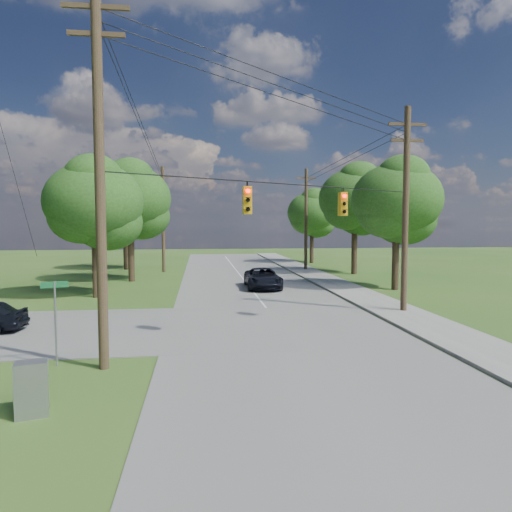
{
  "coord_description": "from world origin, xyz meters",
  "views": [
    {
      "loc": [
        -1.55,
        -14.26,
        4.57
      ],
      "look_at": [
        0.83,
        5.0,
        3.21
      ],
      "focal_mm": 32.0,
      "sensor_mm": 36.0,
      "label": 1
    }
  ],
  "objects": [
    {
      "name": "ground",
      "position": [
        0.0,
        0.0,
        0.0
      ],
      "size": [
        140.0,
        140.0,
        0.0
      ],
      "primitive_type": "plane",
      "color": "#2F5A1E",
      "rests_on": "ground"
    },
    {
      "name": "main_road",
      "position": [
        2.0,
        5.0,
        0.01
      ],
      "size": [
        10.0,
        100.0,
        0.03
      ],
      "primitive_type": "cube",
      "color": "gray",
      "rests_on": "ground"
    },
    {
      "name": "sidewalk_east",
      "position": [
        8.7,
        5.0,
        0.06
      ],
      "size": [
        2.6,
        100.0,
        0.12
      ],
      "primitive_type": "cube",
      "color": "#9F9D95",
      "rests_on": "ground"
    },
    {
      "name": "pole_sw",
      "position": [
        -4.6,
        0.4,
        6.23
      ],
      "size": [
        2.0,
        0.32,
        12.0
      ],
      "color": "brown",
      "rests_on": "ground"
    },
    {
      "name": "pole_ne",
      "position": [
        8.9,
        8.0,
        5.47
      ],
      "size": [
        2.0,
        0.32,
        10.5
      ],
      "color": "brown",
      "rests_on": "ground"
    },
    {
      "name": "pole_north_e",
      "position": [
        8.9,
        30.0,
        5.13
      ],
      "size": [
        2.0,
        0.32,
        10.0
      ],
      "color": "brown",
      "rests_on": "ground"
    },
    {
      "name": "pole_north_w",
      "position": [
        -5.0,
        30.0,
        5.13
      ],
      "size": [
        2.0,
        0.32,
        10.0
      ],
      "color": "brown",
      "rests_on": "ground"
    },
    {
      "name": "power_lines",
      "position": [
        1.5,
        11.54,
        9.15
      ],
      "size": [
        13.93,
        29.62,
        4.93
      ],
      "color": "black",
      "rests_on": "ground"
    },
    {
      "name": "traffic_signals",
      "position": [
        2.55,
        4.43,
        5.5
      ],
      "size": [
        4.91,
        3.27,
        1.05
      ],
      "color": "#E6A50D",
      "rests_on": "ground"
    },
    {
      "name": "tree_w_near",
      "position": [
        -8.0,
        15.0,
        5.92
      ],
      "size": [
        6.0,
        6.0,
        8.4
      ],
      "color": "#483524",
      "rests_on": "ground"
    },
    {
      "name": "tree_w_mid",
      "position": [
        -7.0,
        23.0,
        6.58
      ],
      "size": [
        6.4,
        6.4,
        9.22
      ],
      "color": "#483524",
      "rests_on": "ground"
    },
    {
      "name": "tree_w_far",
      "position": [
        -9.0,
        33.0,
        6.25
      ],
      "size": [
        6.0,
        6.0,
        8.73
      ],
      "color": "#483524",
      "rests_on": "ground"
    },
    {
      "name": "tree_e_near",
      "position": [
        12.0,
        16.0,
        6.25
      ],
      "size": [
        6.2,
        6.2,
        8.81
      ],
      "color": "#483524",
      "rests_on": "ground"
    },
    {
      "name": "tree_e_mid",
      "position": [
        12.5,
        26.0,
        6.91
      ],
      "size": [
        6.6,
        6.6,
        9.64
      ],
      "color": "#483524",
      "rests_on": "ground"
    },
    {
      "name": "tree_e_far",
      "position": [
        11.5,
        38.0,
        5.92
      ],
      "size": [
        5.8,
        5.8,
        8.32
      ],
      "color": "#483524",
      "rests_on": "ground"
    },
    {
      "name": "car_main_north",
      "position": [
        2.87,
        17.61,
        0.74
      ],
      "size": [
        2.45,
        5.17,
        1.43
      ],
      "primitive_type": "imported",
      "rotation": [
        0.0,
        0.0,
        -0.02
      ],
      "color": "black",
      "rests_on": "main_road"
    },
    {
      "name": "control_cabinet",
      "position": [
        -5.56,
        -3.09,
        0.66
      ],
      "size": [
        0.85,
        0.71,
        1.32
      ],
      "primitive_type": "cube",
      "rotation": [
        0.0,
        0.0,
        0.27
      ],
      "color": "gray",
      "rests_on": "ground"
    },
    {
      "name": "street_name_sign",
      "position": [
        -6.16,
        0.8,
        1.75
      ],
      "size": [
        0.79,
        0.31,
        2.76
      ],
      "rotation": [
        0.0,
        0.0,
        0.35
      ],
      "color": "gray",
      "rests_on": "ground"
    }
  ]
}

